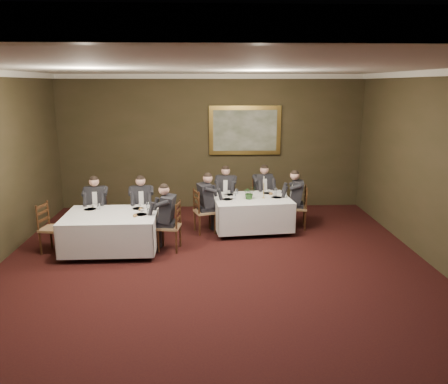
{
  "coord_description": "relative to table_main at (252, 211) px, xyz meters",
  "views": [
    {
      "loc": [
        -0.12,
        -6.49,
        3.25
      ],
      "look_at": [
        0.21,
        1.97,
        1.15
      ],
      "focal_mm": 35.0,
      "sensor_mm": 36.0,
      "label": 1
    }
  ],
  "objects": [
    {
      "name": "candlestick",
      "position": [
        0.26,
        -0.04,
        0.5
      ],
      "size": [
        0.07,
        0.07,
        0.51
      ],
      "color": "gold",
      "rests_on": "table_main"
    },
    {
      "name": "chair_main_endleft",
      "position": [
        -1.07,
        -0.12,
        -0.17
      ],
      "size": [
        0.54,
        0.55,
        1.0
      ],
      "rotation": [
        0.0,
        0.0,
        -1.25
      ],
      "color": "olive",
      "rests_on": "ground"
    },
    {
      "name": "diner_main_endleft",
      "position": [
        -1.06,
        -0.11,
        0.06
      ],
      "size": [
        0.58,
        0.53,
        1.35
      ],
      "rotation": [
        0.0,
        0.0,
        -1.25
      ],
      "color": "black",
      "rests_on": "chair_main_endleft"
    },
    {
      "name": "diner_sec_backleft",
      "position": [
        -3.41,
        -0.25,
        0.06
      ],
      "size": [
        0.45,
        0.51,
        1.35
      ],
      "rotation": [
        0.0,
        0.0,
        3.23
      ],
      "color": "black",
      "rests_on": "chair_sec_backleft"
    },
    {
      "name": "chair_main_backright",
      "position": [
        0.36,
        0.92,
        -0.17
      ],
      "size": [
        0.52,
        0.51,
        1.0
      ],
      "rotation": [
        0.0,
        0.0,
        3.37
      ],
      "color": "olive",
      "rests_on": "ground"
    },
    {
      "name": "place_setting_table_main",
      "position": [
        -0.44,
        0.33,
        0.35
      ],
      "size": [
        0.33,
        0.31,
        0.14
      ],
      "color": "white",
      "rests_on": "table_main"
    },
    {
      "name": "chair_sec_endright",
      "position": [
        -1.76,
        -1.15,
        -0.17
      ],
      "size": [
        0.48,
        0.5,
        1.0
      ],
      "rotation": [
        0.0,
        0.0,
        1.43
      ],
      "color": "olive",
      "rests_on": "ground"
    },
    {
      "name": "diner_sec_backright",
      "position": [
        -2.43,
        -0.23,
        0.06
      ],
      "size": [
        0.46,
        0.52,
        1.35
      ],
      "rotation": [
        0.0,
        0.0,
        3.26
      ],
      "color": "black",
      "rests_on": "chair_sec_backright"
    },
    {
      "name": "chair_sec_backleft",
      "position": [
        -3.41,
        -0.24,
        -0.17
      ],
      "size": [
        0.47,
        0.46,
        1.0
      ],
      "rotation": [
        0.0,
        0.0,
        3.23
      ],
      "color": "olive",
      "rests_on": "ground"
    },
    {
      "name": "crown_molding",
      "position": [
        -0.88,
        -2.97,
        2.99
      ],
      "size": [
        8.0,
        10.0,
        0.12
      ],
      "color": "white",
      "rests_on": "back_wall"
    },
    {
      "name": "diner_main_backright",
      "position": [
        0.36,
        0.91,
        0.06
      ],
      "size": [
        0.5,
        0.56,
        1.35
      ],
      "rotation": [
        0.0,
        0.0,
        3.37
      ],
      "color": "black",
      "rests_on": "chair_main_backright"
    },
    {
      "name": "ceiling",
      "position": [
        -0.88,
        -2.97,
        3.05
      ],
      "size": [
        8.0,
        10.0,
        0.1
      ],
      "primitive_type": "cube",
      "color": "silver",
      "rests_on": "back_wall"
    },
    {
      "name": "table_second",
      "position": [
        -2.91,
        -1.16,
        0.0
      ],
      "size": [
        1.84,
        1.41,
        0.67
      ],
      "rotation": [
        0.0,
        0.0,
        0.02
      ],
      "color": "#32180D",
      "rests_on": "ground"
    },
    {
      "name": "chair_sec_backright",
      "position": [
        -2.43,
        -0.22,
        -0.17
      ],
      "size": [
        0.49,
        0.47,
        1.0
      ],
      "rotation": [
        0.0,
        0.0,
        3.26
      ],
      "color": "olive",
      "rests_on": "ground"
    },
    {
      "name": "painting",
      "position": [
        0.0,
        1.97,
        1.62
      ],
      "size": [
        1.88,
        0.09,
        1.27
      ],
      "color": "gold",
      "rests_on": "back_wall"
    },
    {
      "name": "chair_main_endright",
      "position": [
        1.07,
        0.11,
        -0.17
      ],
      "size": [
        0.48,
        0.5,
        1.0
      ],
      "rotation": [
        0.0,
        0.0,
        1.42
      ],
      "color": "olive",
      "rests_on": "ground"
    },
    {
      "name": "diner_main_backleft",
      "position": [
        -0.55,
        0.81,
        0.06
      ],
      "size": [
        0.46,
        0.53,
        1.35
      ],
      "rotation": [
        0.0,
        0.0,
        3.0
      ],
      "color": "black",
      "rests_on": "chair_main_backleft"
    },
    {
      "name": "ground",
      "position": [
        -0.88,
        -2.97,
        -0.45
      ],
      "size": [
        10.0,
        10.0,
        0.0
      ],
      "primitive_type": "plane",
      "color": "black",
      "rests_on": "ground"
    },
    {
      "name": "place_setting_table_second",
      "position": [
        -3.35,
        -0.76,
        0.35
      ],
      "size": [
        0.33,
        0.31,
        0.14
      ],
      "color": "white",
      "rests_on": "table_second"
    },
    {
      "name": "chair_main_backleft",
      "position": [
        -0.54,
        0.82,
        -0.17
      ],
      "size": [
        0.49,
        0.48,
        1.0
      ],
      "rotation": [
        0.0,
        0.0,
        3.0
      ],
      "color": "olive",
      "rests_on": "ground"
    },
    {
      "name": "table_main",
      "position": [
        0.0,
        0.0,
        0.0
      ],
      "size": [
        1.84,
        1.47,
        0.67
      ],
      "rotation": [
        0.0,
        0.0,
        0.11
      ],
      "color": "#32180D",
      "rests_on": "ground"
    },
    {
      "name": "diner_main_endright",
      "position": [
        1.06,
        0.11,
        0.06
      ],
      "size": [
        0.53,
        0.47,
        1.35
      ],
      "rotation": [
        0.0,
        0.0,
        1.42
      ],
      "color": "black",
      "rests_on": "chair_main_endright"
    },
    {
      "name": "centerpiece",
      "position": [
        -0.07,
        -0.1,
        0.47
      ],
      "size": [
        0.35,
        0.33,
        0.31
      ],
      "primitive_type": "imported",
      "rotation": [
        0.0,
        0.0,
        0.39
      ],
      "color": "#2D5926",
      "rests_on": "table_main"
    },
    {
      "name": "back_wall",
      "position": [
        -0.88,
        2.03,
        1.3
      ],
      "size": [
        8.0,
        0.1,
        3.5
      ],
      "primitive_type": "cube",
      "color": "#342E1A",
      "rests_on": "ground"
    },
    {
      "name": "diner_sec_endright",
      "position": [
        -1.77,
        -1.14,
        0.06
      ],
      "size": [
        0.53,
        0.46,
        1.35
      ],
      "rotation": [
        0.0,
        0.0,
        1.43
      ],
      "color": "black",
      "rests_on": "chair_sec_endright"
    },
    {
      "name": "chair_sec_endleft",
      "position": [
        -4.05,
        -1.18,
        -0.17
      ],
      "size": [
        0.5,
        0.52,
        1.0
      ],
      "rotation": [
        0.0,
        0.0,
        -1.78
      ],
      "color": "olive",
      "rests_on": "ground"
    }
  ]
}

